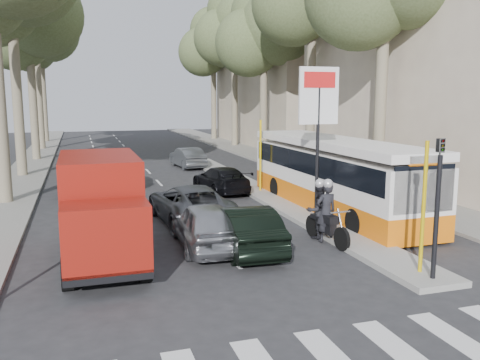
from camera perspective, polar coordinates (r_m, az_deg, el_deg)
The scene contains 26 objects.
ground at distance 13.23m, azimuth 5.25°, elevation -10.88°, with size 120.00×120.00×0.00m, color #28282B.
sidewalk_right at distance 39.10m, azimuth 2.69°, elevation 2.69°, with size 3.20×70.00×0.12m, color gray.
median_left at distance 39.81m, azimuth -21.99°, elevation 2.14°, with size 2.40×64.00×0.12m, color gray.
traffic_island at distance 24.27m, azimuth 2.27°, elevation -1.33°, with size 1.50×26.00×0.16m, color gray.
building_near at distance 31.36m, azimuth 24.25°, elevation 16.66°, with size 11.00×18.00×18.00m, color beige.
building_far at distance 49.90m, azimuth 6.73°, elevation 13.19°, with size 11.00×20.00×16.00m, color #B7A88E.
billboard at distance 18.34m, azimuth 8.76°, elevation 6.54°, with size 1.50×12.10×5.60m.
traffic_light_island at distance 12.99m, azimuth 21.40°, elevation -0.50°, with size 0.16×0.41×3.60m.
tree_l_c at distance 40.02m, azimuth -22.55°, elevation 16.49°, with size 7.40×7.20×13.71m.
tree_l_d at distance 48.18m, azimuth -21.99°, elevation 17.25°, with size 7.40×7.20×15.66m.
tree_l_e at distance 55.97m, azimuth -21.42°, elevation 15.01°, with size 7.40×7.20×14.49m.
tree_r_c at distance 40.36m, azimuth 2.82°, elevation 16.60°, with size 7.40×7.20×13.32m.
tree_r_d at distance 48.08m, azimuth -0.52°, elevation 17.09°, with size 7.40×7.20×14.88m.
tree_r_e at distance 55.67m, azimuth -2.92°, elevation 15.30°, with size 7.40×7.20×14.10m.
silver_hatchback at distance 15.50m, azimuth -3.84°, elevation -5.05°, with size 1.70×4.22×1.44m, color #A7A9AF.
dark_hatchback at distance 15.19m, azimuth 0.56°, elevation -5.45°, with size 1.45×4.17×1.37m, color black.
queue_car_a at distance 18.74m, azimuth -5.61°, elevation -2.63°, with size 2.31×5.01×1.39m, color #46484E.
queue_car_b at distance 24.53m, azimuth -2.15°, elevation 0.07°, with size 1.74×4.28×1.24m, color black.
queue_car_c at distance 27.13m, azimuth -12.87°, elevation 0.74°, with size 1.48×3.69×1.26m, color #A9ABB1.
queue_car_d at distance 33.27m, azimuth -5.91°, elevation 2.52°, with size 1.39×3.98×1.31m, color #53575B.
queue_car_e at distance 25.61m, azimuth -16.98°, elevation 0.21°, with size 1.93×4.75×1.38m, color black.
red_truck at distance 14.57m, azimuth -15.33°, elevation -2.95°, with size 2.12×5.50×2.93m.
city_bus at distance 20.70m, azimuth 10.47°, elevation 0.79°, with size 2.58×11.16×2.93m.
motorcycle at distance 16.32m, azimuth 9.27°, elevation -3.63°, with size 0.91×2.42×2.06m.
pedestrian_near at distance 24.08m, azimuth 12.72°, elevation 0.48°, with size 0.98×0.48×1.68m, color #3C334D.
pedestrian_far at distance 27.32m, azimuth 10.66°, elevation 1.88°, with size 1.27×0.56×1.96m, color brown.
Camera 1 is at (-4.87, -11.43, 4.55)m, focal length 38.00 mm.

